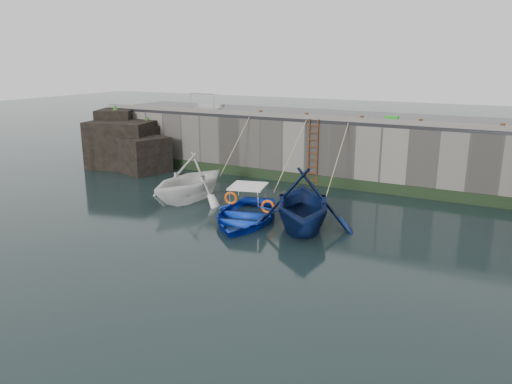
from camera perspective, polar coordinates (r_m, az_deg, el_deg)
The scene contains 20 objects.
ground at distance 15.08m, azimuth -0.62°, elevation -8.32°, with size 120.00×120.00×0.00m, color black.
quay_back at distance 25.91m, azimuth 12.76°, elevation 4.74°, with size 30.00×5.00×3.00m, color slate.
road_back at distance 25.69m, azimuth 12.96°, elevation 8.21°, with size 30.00×5.00×0.16m, color black.
kerb_back at distance 23.42m, azimuth 11.45°, elevation 8.10°, with size 30.00×0.30×0.20m, color slate.
algae_back at distance 23.78m, azimuth 10.94°, elevation 0.85°, with size 30.00×0.08×0.50m, color black.
rock_outcrop at distance 29.27m, azimuth -14.49°, elevation 5.32°, with size 5.85×4.24×3.41m.
ladder at distance 24.09m, azimuth 6.51°, elevation 4.48°, with size 0.51×0.08×3.20m.
boat_near_white at distance 22.07m, azimuth -7.55°, elevation -0.79°, with size 3.85×4.46×2.35m, color white.
boat_near_white_rope at distance 25.07m, azimuth -2.64°, elevation 1.25°, with size 0.04×3.55×3.10m, color tan, non-canonical shape.
boat_near_blue at distance 19.03m, azimuth -1.29°, elevation -3.26°, with size 3.24×4.54×0.94m, color #0C30BD.
boat_near_blue_rope at distance 22.85m, azimuth 4.16°, elevation -0.15°, with size 0.04×4.68×3.10m, color tan, non-canonical shape.
boat_near_blacktrim at distance 18.40m, azimuth 5.22°, elevation -3.98°, with size 4.04×4.68×2.46m, color #0B1845.
boat_near_blacktrim_rope at distance 22.24m, azimuth 9.53°, elevation -0.75°, with size 0.04×4.42×3.10m, color tan, non-canonical shape.
fish_crate at distance 23.52m, azimuth 15.26°, elevation 8.02°, with size 0.57×0.37×0.30m, color #1B971B.
railing at distance 28.12m, azimuth -5.41°, elevation 9.66°, with size 1.60×1.05×1.00m.
bollard_a at distance 25.38m, azimuth 0.53°, elevation 9.01°, with size 0.18×0.18×0.28m, color #3F1E0F.
bollard_b at distance 24.33m, azimuth 5.82°, elevation 8.67°, with size 0.18×0.18×0.28m, color #3F1E0F.
bollard_c at distance 23.45m, azimuth 11.99°, elevation 8.18°, with size 0.18×0.18×0.28m, color #3F1E0F.
bollard_d at distance 22.88m, azimuth 18.30°, elevation 7.58°, with size 0.18×0.18×0.28m, color #3F1E0F.
bollard_e at distance 22.56m, azimuth 26.35°, elevation 6.69°, with size 0.18×0.18×0.28m, color #3F1E0F.
Camera 1 is at (6.64, -12.14, 6.00)m, focal length 35.00 mm.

